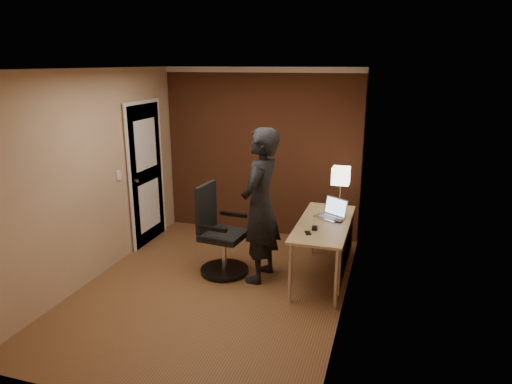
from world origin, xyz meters
TOP-DOWN VIEW (x-y plane):
  - room at (-0.27, 1.54)m, footprint 4.00×4.00m
  - desk at (1.25, 0.61)m, footprint 0.60×1.50m
  - desk_lamp at (1.28, 1.26)m, footprint 0.22×0.22m
  - laptop at (1.25, 0.82)m, footprint 0.42×0.39m
  - mouse at (1.11, 0.33)m, footprint 0.07×0.11m
  - phone at (1.06, 0.19)m, footprint 0.10×0.13m
  - wallet at (1.34, 0.67)m, footprint 0.11×0.12m
  - office_chair at (-0.09, 0.40)m, footprint 0.60×0.65m
  - person at (0.45, 0.40)m, footprint 0.52×0.72m

SIDE VIEW (x-z plane):
  - office_chair at x=-0.09m, z-range -0.06..1.05m
  - desk at x=1.25m, z-range 0.24..0.97m
  - phone at x=1.06m, z-range 0.73..0.74m
  - wallet at x=1.34m, z-range 0.73..0.75m
  - mouse at x=1.11m, z-range 0.73..0.76m
  - laptop at x=1.25m, z-range 0.68..0.91m
  - person at x=0.45m, z-range 0.00..1.86m
  - desk_lamp at x=1.28m, z-range 0.88..1.41m
  - room at x=-0.27m, z-range -0.63..3.37m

